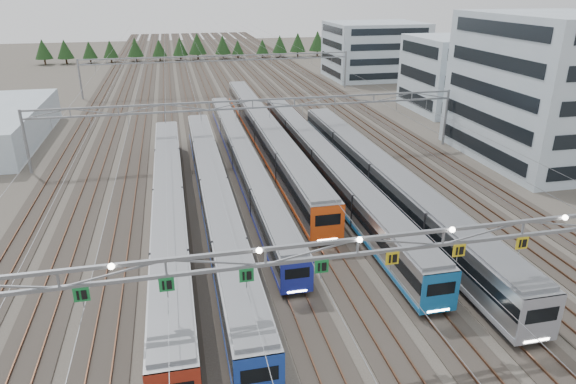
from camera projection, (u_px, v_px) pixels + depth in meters
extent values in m
plane|color=#47423A|center=(352.00, 346.00, 33.39)|extent=(400.00, 400.00, 0.00)
cube|color=#2D2823|center=(214.00, 81.00, 123.70)|extent=(54.00, 260.00, 0.08)
cube|color=brown|center=(104.00, 85.00, 118.47)|extent=(0.08, 260.00, 0.16)
cube|color=brown|center=(316.00, 76.00, 128.83)|extent=(0.08, 260.00, 0.16)
cube|color=brown|center=(211.00, 80.00, 123.50)|extent=(0.08, 260.00, 0.16)
cube|color=brown|center=(217.00, 80.00, 123.80)|extent=(0.08, 260.00, 0.16)
cube|color=black|center=(171.00, 220.00, 50.09)|extent=(2.41, 50.05, 0.36)
cube|color=#A3A6AB|center=(169.00, 204.00, 49.42)|extent=(2.83, 51.07, 3.18)
cube|color=black|center=(169.00, 200.00, 49.28)|extent=(2.89, 50.81, 0.96)
cube|color=#9E2918|center=(170.00, 216.00, 49.93)|extent=(2.88, 50.81, 0.35)
cube|color=slate|center=(168.00, 187.00, 48.78)|extent=(2.55, 50.05, 0.25)
cube|color=black|center=(215.00, 209.00, 52.69)|extent=(2.35, 53.25, 0.36)
cube|color=#A3A6AB|center=(214.00, 193.00, 52.04)|extent=(2.76, 54.34, 3.11)
cube|color=black|center=(214.00, 190.00, 51.90)|extent=(2.82, 54.07, 0.94)
cube|color=#1C3FAA|center=(215.00, 205.00, 52.53)|extent=(2.81, 54.07, 0.35)
cube|color=slate|center=(213.00, 178.00, 51.41)|extent=(2.49, 53.25, 0.25)
cube|color=#1C3FAA|center=(260.00, 380.00, 27.54)|extent=(2.78, 0.12, 3.11)
cube|color=black|center=(260.00, 375.00, 27.37)|extent=(2.07, 0.10, 0.94)
cube|color=black|center=(243.00, 168.00, 64.19)|extent=(2.10, 56.58, 0.32)
cube|color=#A3A6AB|center=(242.00, 157.00, 63.60)|extent=(2.47, 57.74, 2.78)
cube|color=black|center=(242.00, 154.00, 63.48)|extent=(2.53, 57.45, 0.84)
cube|color=#1E2AA7|center=(243.00, 166.00, 64.05)|extent=(2.52, 57.45, 0.31)
cube|color=slate|center=(242.00, 145.00, 63.04)|extent=(2.23, 56.58, 0.22)
cube|color=#1E2AA7|center=(297.00, 277.00, 37.57)|extent=(2.49, 0.12, 2.78)
cube|color=black|center=(297.00, 273.00, 37.42)|extent=(1.86, 0.10, 0.84)
cube|color=white|center=(297.00, 291.00, 37.98)|extent=(1.48, 0.06, 0.13)
cube|color=black|center=(265.00, 145.00, 73.13)|extent=(2.62, 59.88, 0.40)
cube|color=#A3A6AB|center=(265.00, 132.00, 72.40)|extent=(3.08, 61.10, 3.47)
cube|color=black|center=(265.00, 129.00, 72.24)|extent=(3.14, 60.79, 1.05)
cube|color=#FF5316|center=(265.00, 142.00, 72.95)|extent=(3.13, 60.79, 0.39)
cube|color=slate|center=(265.00, 120.00, 71.70)|extent=(2.77, 59.88, 0.28)
cube|color=#FF5316|center=(328.00, 224.00, 44.85)|extent=(3.10, 0.12, 3.47)
cube|color=black|center=(328.00, 220.00, 44.67)|extent=(2.31, 0.10, 1.05)
cube|color=white|center=(327.00, 240.00, 45.37)|extent=(1.85, 0.06, 0.17)
cube|color=black|center=(323.00, 176.00, 61.68)|extent=(2.38, 56.17, 0.36)
cube|color=#A3A6AB|center=(323.00, 162.00, 61.02)|extent=(2.80, 57.32, 3.15)
cube|color=black|center=(323.00, 159.00, 60.88)|extent=(2.86, 57.03, 0.95)
cube|color=#196BB3|center=(323.00, 172.00, 61.53)|extent=(2.85, 57.03, 0.35)
cube|color=slate|center=(323.00, 148.00, 60.39)|extent=(2.52, 56.17, 0.25)
cube|color=#196BB3|center=(440.00, 293.00, 35.18)|extent=(2.82, 0.12, 3.15)
cube|color=black|center=(441.00, 289.00, 35.01)|extent=(2.10, 0.10, 0.95)
cube|color=white|center=(438.00, 311.00, 35.65)|extent=(1.68, 0.06, 0.15)
cube|color=black|center=(381.00, 195.00, 56.07)|extent=(2.59, 50.60, 0.39)
cube|color=#A3A6AB|center=(382.00, 179.00, 55.35)|extent=(3.05, 51.63, 3.43)
cube|color=black|center=(382.00, 175.00, 55.19)|extent=(3.11, 51.38, 1.04)
cube|color=#9396A1|center=(381.00, 191.00, 55.89)|extent=(3.10, 51.38, 0.38)
cube|color=slate|center=(383.00, 163.00, 54.66)|extent=(2.75, 50.60, 0.27)
cube|color=#9396A1|center=(540.00, 320.00, 32.08)|extent=(3.07, 0.12, 3.43)
cube|color=black|center=(542.00, 315.00, 31.89)|extent=(2.29, 0.10, 1.04)
cube|color=white|center=(537.00, 340.00, 32.59)|extent=(1.83, 0.06, 0.16)
cube|color=gray|center=(358.00, 239.00, 30.44)|extent=(56.00, 0.22, 0.22)
cube|color=gray|center=(357.00, 254.00, 30.82)|extent=(56.00, 0.22, 0.22)
cube|color=#177434|center=(81.00, 295.00, 27.69)|extent=(0.85, 0.06, 0.85)
cube|color=#177434|center=(167.00, 285.00, 28.61)|extent=(0.85, 0.06, 0.85)
cube|color=#177434|center=(247.00, 275.00, 29.52)|extent=(0.85, 0.06, 0.85)
cube|color=#177434|center=(322.00, 267.00, 30.44)|extent=(0.85, 0.06, 0.85)
cube|color=gold|center=(392.00, 258.00, 31.35)|extent=(0.85, 0.06, 0.85)
cube|color=gold|center=(459.00, 250.00, 32.27)|extent=(0.85, 0.06, 0.85)
cube|color=gold|center=(522.00, 243.00, 33.18)|extent=(0.85, 0.06, 0.85)
cylinder|color=gray|center=(26.00, 142.00, 62.31)|extent=(0.36, 0.36, 8.00)
cylinder|color=gray|center=(446.00, 117.00, 73.70)|extent=(0.36, 0.36, 8.00)
cube|color=gray|center=(252.00, 100.00, 66.57)|extent=(56.00, 0.22, 0.22)
cube|color=gray|center=(253.00, 108.00, 66.95)|extent=(56.00, 0.22, 0.22)
cylinder|color=gray|center=(80.00, 79.00, 102.96)|extent=(0.36, 0.36, 8.00)
cylinder|color=gray|center=(345.00, 70.00, 114.35)|extent=(0.36, 0.36, 8.00)
cube|color=gray|center=(219.00, 56.00, 107.22)|extent=(56.00, 0.22, 0.22)
cube|color=gray|center=(219.00, 61.00, 107.59)|extent=(56.00, 0.22, 0.22)
cube|color=#A6BAC7|center=(552.00, 89.00, 65.97)|extent=(18.00, 22.00, 18.54)
cube|color=#A6BAC7|center=(453.00, 74.00, 93.21)|extent=(14.00, 16.00, 13.10)
cube|color=#A6BAC7|center=(374.00, 50.00, 125.97)|extent=(22.00, 18.00, 13.18)
cube|color=#A6BAC7|center=(5.00, 126.00, 75.12)|extent=(10.00, 30.00, 5.00)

